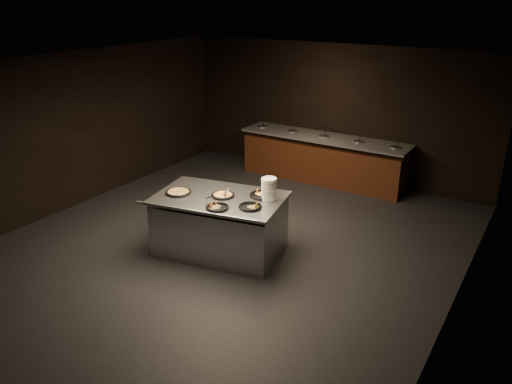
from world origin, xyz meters
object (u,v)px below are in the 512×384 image
serving_counter (220,225)px  plate_stack (269,189)px  pan_veggie_whole (178,192)px  pan_cheese_whole (223,195)px

serving_counter → plate_stack: 1.02m
pan_veggie_whole → pan_cheese_whole: size_ratio=1.12×
serving_counter → plate_stack: plate_stack is taller
plate_stack → pan_veggie_whole: size_ratio=0.85×
pan_veggie_whole → serving_counter: bearing=20.1°
plate_stack → pan_cheese_whole: 0.74m
serving_counter → plate_stack: bearing=11.9°
serving_counter → pan_veggie_whole: (-0.63, -0.23, 0.52)m
plate_stack → pan_cheese_whole: bearing=-158.8°
plate_stack → pan_veggie_whole: bearing=-158.3°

